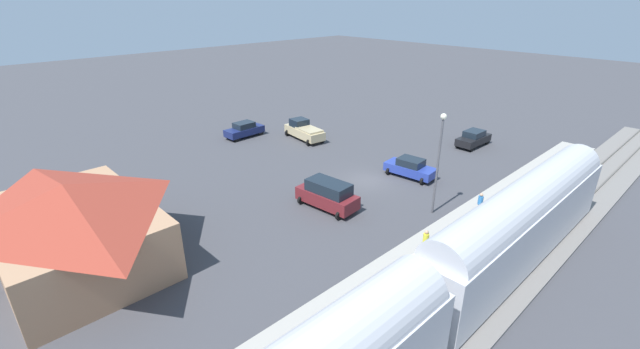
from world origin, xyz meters
The scene contains 12 objects.
ground_plane centered at (0.00, 0.00, 0.00)m, with size 200.00×200.00×0.00m, color #424247.
railway_track centered at (-14.00, 0.00, 0.09)m, with size 4.80×70.00×0.30m.
platform centered at (-10.00, 0.00, 0.15)m, with size 3.20×46.00×0.30m.
station_building centered at (4.00, 22.00, 2.75)m, with size 12.36×8.72×5.31m.
pedestrian_on_platform centered at (-10.12, 6.47, 1.28)m, with size 0.36×0.36×1.71m.
pedestrian_waiting_far centered at (-9.97, -0.77, 1.28)m, with size 0.36×0.36×1.71m.
pickup_tan centered at (12.45, -3.63, 1.03)m, with size 5.61×3.02×2.14m.
sedan_black centered at (-1.93, -15.26, 0.88)m, with size 1.92×4.53×1.74m.
sedan_blue centered at (-2.09, -3.42, 0.88)m, with size 4.67×2.62×1.74m.
suv_maroon centered at (-1.20, 6.10, 1.15)m, with size 5.06×2.73×2.22m.
sedan_navy centered at (17.74, 0.80, 0.88)m, with size 2.00×4.56×1.74m.
light_pole_near_platform centered at (-7.20, 0.93, 4.83)m, with size 0.44×0.44×7.66m.
Camera 1 is at (-21.40, 26.17, 15.12)m, focal length 23.42 mm.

